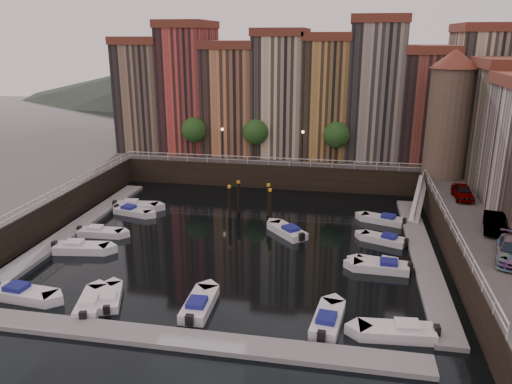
% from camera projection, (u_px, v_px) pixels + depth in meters
% --- Properties ---
extents(ground, '(200.00, 200.00, 0.00)m').
position_uv_depth(ground, '(241.00, 238.00, 46.66)').
color(ground, black).
rests_on(ground, ground).
extents(quay_far, '(80.00, 20.00, 3.00)m').
position_uv_depth(quay_far, '(280.00, 158.00, 70.61)').
color(quay_far, black).
rests_on(quay_far, ground).
extents(dock_left, '(2.00, 28.00, 0.35)m').
position_uv_depth(dock_left, '(76.00, 228.00, 48.52)').
color(dock_left, gray).
rests_on(dock_left, ground).
extents(dock_right, '(2.00, 28.00, 0.35)m').
position_uv_depth(dock_right, '(422.00, 253.00, 42.83)').
color(dock_right, gray).
rests_on(dock_right, ground).
extents(dock_near, '(30.00, 2.00, 0.35)m').
position_uv_depth(dock_near, '(182.00, 339.00, 30.66)').
color(dock_near, gray).
rests_on(dock_near, ground).
extents(mountains, '(145.00, 100.00, 18.00)m').
position_uv_depth(mountains, '(325.00, 72.00, 147.20)').
color(mountains, '#2D382D').
rests_on(mountains, ground).
extents(far_terrace, '(48.70, 10.30, 17.50)m').
position_uv_depth(far_terrace, '(303.00, 93.00, 64.86)').
color(far_terrace, '#856C55').
rests_on(far_terrace, quay_far).
extents(corner_tower, '(5.20, 5.20, 13.80)m').
position_uv_depth(corner_tower, '(449.00, 112.00, 53.71)').
color(corner_tower, '#6B5B4C').
rests_on(corner_tower, quay_right).
extents(promenade_trees, '(21.20, 3.20, 5.20)m').
position_uv_depth(promenade_trees, '(261.00, 132.00, 62.01)').
color(promenade_trees, black).
rests_on(promenade_trees, quay_far).
extents(street_lamps, '(10.36, 0.36, 4.18)m').
position_uv_depth(street_lamps, '(262.00, 140.00, 61.22)').
color(street_lamps, black).
rests_on(street_lamps, quay_far).
extents(railings, '(36.08, 34.04, 0.52)m').
position_uv_depth(railings, '(251.00, 184.00, 50.12)').
color(railings, white).
rests_on(railings, ground).
extents(gangway, '(2.78, 8.32, 3.73)m').
position_uv_depth(gangway, '(419.00, 196.00, 52.47)').
color(gangway, white).
rests_on(gangway, ground).
extents(mooring_pilings, '(4.64, 2.57, 3.78)m').
position_uv_depth(mooring_pilings, '(251.00, 202.00, 51.62)').
color(mooring_pilings, black).
rests_on(mooring_pilings, ground).
extents(boat_left_0, '(5.01, 2.19, 1.13)m').
position_uv_depth(boat_left_0, '(23.00, 294.00, 35.69)').
color(boat_left_0, silver).
rests_on(boat_left_0, ground).
extents(boat_left_1, '(4.98, 2.41, 1.12)m').
position_uv_depth(boat_left_1, '(80.00, 248.00, 43.44)').
color(boat_left_1, silver).
rests_on(boat_left_1, ground).
extents(boat_left_2, '(4.41, 1.81, 1.00)m').
position_uv_depth(boat_left_2, '(100.00, 232.00, 47.04)').
color(boat_left_2, silver).
rests_on(boat_left_2, ground).
extents(boat_left_3, '(4.46, 2.43, 1.00)m').
position_uv_depth(boat_left_3, '(133.00, 211.00, 52.65)').
color(boat_left_3, silver).
rests_on(boat_left_3, ground).
extents(boat_left_4, '(4.98, 2.27, 1.12)m').
position_uv_depth(boat_left_4, '(135.00, 206.00, 54.20)').
color(boat_left_4, silver).
rests_on(boat_left_4, ground).
extents(boat_right_0, '(5.02, 2.15, 1.14)m').
position_uv_depth(boat_right_0, '(398.00, 332.00, 31.11)').
color(boat_right_0, silver).
rests_on(boat_right_0, ground).
extents(boat_right_1, '(4.50, 2.36, 1.01)m').
position_uv_depth(boat_right_1, '(383.00, 265.00, 40.33)').
color(boat_right_1, silver).
rests_on(boat_right_1, ground).
extents(boat_right_2, '(4.60, 1.78, 1.05)m').
position_uv_depth(boat_right_2, '(382.00, 267.00, 39.95)').
color(boat_right_2, silver).
rests_on(boat_right_2, ground).
extents(boat_right_3, '(4.29, 2.88, 0.97)m').
position_uv_depth(boat_right_3, '(384.00, 239.00, 45.42)').
color(boat_right_3, silver).
rests_on(boat_right_3, ground).
extents(boat_right_4, '(4.51, 2.86, 1.01)m').
position_uv_depth(boat_right_4, '(384.00, 220.00, 50.27)').
color(boat_right_4, silver).
rests_on(boat_right_4, ground).
extents(boat_near_0, '(2.59, 4.48, 1.00)m').
position_uv_depth(boat_near_0, '(91.00, 303.00, 34.59)').
color(boat_near_0, silver).
rests_on(boat_near_0, ground).
extents(boat_near_1, '(2.72, 4.16, 0.94)m').
position_uv_depth(boat_near_1, '(110.00, 298.00, 35.24)').
color(boat_near_1, silver).
rests_on(boat_near_1, ground).
extents(boat_near_2, '(1.84, 4.84, 1.11)m').
position_uv_depth(boat_near_2, '(199.00, 305.00, 34.24)').
color(boat_near_2, silver).
rests_on(boat_near_2, ground).
extents(boat_near_3, '(2.25, 4.81, 1.08)m').
position_uv_depth(boat_near_3, '(328.00, 320.00, 32.40)').
color(boat_near_3, silver).
rests_on(boat_near_3, ground).
extents(car_a, '(1.65, 4.05, 1.38)m').
position_uv_depth(car_a, '(463.00, 193.00, 47.70)').
color(car_a, gray).
rests_on(car_a, quay_right).
extents(car_b, '(2.32, 4.47, 1.40)m').
position_uv_depth(car_b, '(494.00, 224.00, 39.83)').
color(car_b, gray).
rests_on(car_b, quay_right).
extents(car_c, '(3.26, 5.36, 1.45)m').
position_uv_depth(car_c, '(512.00, 252.00, 34.53)').
color(car_c, gray).
rests_on(car_c, quay_right).
extents(boat_extra_631, '(4.26, 4.46, 1.09)m').
position_uv_depth(boat_extra_631, '(288.00, 231.00, 47.22)').
color(boat_extra_631, silver).
rests_on(boat_extra_631, ground).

